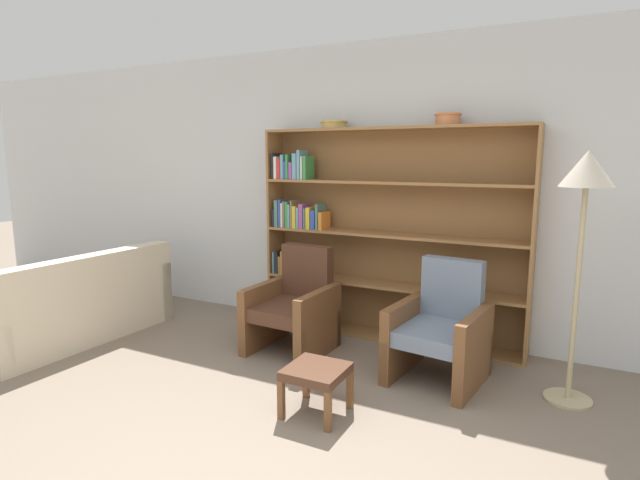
% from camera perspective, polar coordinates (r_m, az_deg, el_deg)
% --- Properties ---
extents(wall_back, '(12.00, 0.06, 2.75)m').
position_cam_1_polar(wall_back, '(4.74, 9.12, 5.51)').
color(wall_back, silver).
rests_on(wall_back, ground).
extents(bookshelf, '(2.47, 0.30, 1.95)m').
position_cam_1_polar(bookshelf, '(4.71, 5.44, 0.52)').
color(bookshelf, olive).
rests_on(bookshelf, ground).
extents(bowl_stoneware, '(0.26, 0.26, 0.07)m').
position_cam_1_polar(bowl_stoneware, '(4.78, 1.60, 13.11)').
color(bowl_stoneware, tan).
rests_on(bowl_stoneware, bookshelf).
extents(bowl_cream, '(0.23, 0.23, 0.10)m').
position_cam_1_polar(bowl_cream, '(4.43, 14.40, 13.32)').
color(bowl_cream, '#C67547').
rests_on(bowl_cream, bookshelf).
extents(couch, '(1.01, 1.79, 0.82)m').
position_cam_1_polar(couch, '(5.30, -26.62, -6.87)').
color(couch, beige).
rests_on(couch, ground).
extents(armchair_leather, '(0.67, 0.71, 0.90)m').
position_cam_1_polar(armchair_leather, '(4.45, -2.94, -7.66)').
color(armchair_leather, brown).
rests_on(armchair_leather, ground).
extents(armchair_cushioned, '(0.72, 0.76, 0.90)m').
position_cam_1_polar(armchair_cushioned, '(3.99, 13.63, -9.96)').
color(armchair_cushioned, brown).
rests_on(armchair_cushioned, ground).
extents(floor_lamp, '(0.34, 0.34, 1.74)m').
position_cam_1_polar(floor_lamp, '(3.72, 28.08, 4.97)').
color(floor_lamp, tan).
rests_on(floor_lamp, ground).
extents(footstool, '(0.38, 0.38, 0.32)m').
position_cam_1_polar(footstool, '(3.41, -0.43, -15.19)').
color(footstool, brown).
rests_on(footstool, ground).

